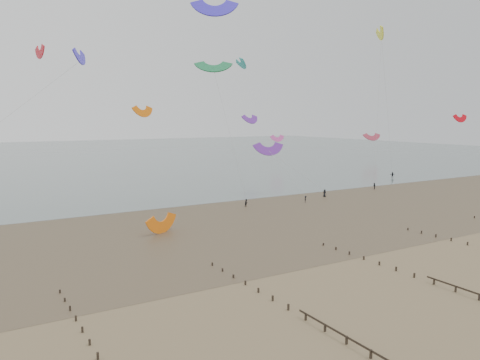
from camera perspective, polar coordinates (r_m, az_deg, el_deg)
ground at (r=58.05m, az=14.98°, el=-11.01°), size 500.00×500.00×0.00m
sea_and_shore at (r=82.86m, az=-4.43°, el=-5.15°), size 500.00×665.00×0.03m
kitesurfers at (r=114.95m, az=9.41°, el=-1.23°), size 147.37×21.10×1.74m
grounded_kite at (r=76.10m, az=-9.45°, el=-6.39°), size 7.15×6.58×3.16m
kites_airborne at (r=132.40m, az=-21.24°, el=8.89°), size 248.58×99.31×40.29m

